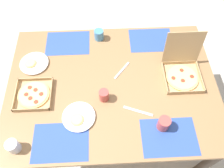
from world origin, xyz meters
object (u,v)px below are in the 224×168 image
at_px(plate_near_right, 79,117).
at_px(cup_clear_right, 13,146).
at_px(cup_spare, 104,95).
at_px(cup_clear_left, 164,124).
at_px(cup_red, 99,35).
at_px(pizza_box_corner_right, 34,95).
at_px(pizza_box_center, 182,71).
at_px(plate_near_left, 34,63).

height_order(plate_near_right, cup_clear_right, cup_clear_right).
distance_m(cup_clear_right, cup_spare, 0.66).
bearing_deg(cup_clear_left, cup_red, 116.35).
bearing_deg(cup_clear_left, pizza_box_corner_right, 162.30).
bearing_deg(cup_spare, cup_clear_right, -149.67).
height_order(plate_near_right, cup_spare, cup_spare).
xyz_separation_m(plate_near_right, cup_red, (0.15, 0.73, 0.03)).
bearing_deg(cup_red, cup_clear_right, -120.73).
bearing_deg(pizza_box_center, cup_clear_right, -156.20).
xyz_separation_m(cup_clear_left, cup_red, (-0.40, 0.82, -0.01)).
distance_m(plate_near_left, cup_clear_right, 0.67).
relative_size(cup_clear_right, cup_clear_left, 0.87).
height_order(pizza_box_center, plate_near_left, pizza_box_center).
height_order(pizza_box_corner_right, cup_clear_right, cup_clear_right).
distance_m(pizza_box_center, plate_near_right, 0.83).
relative_size(plate_near_left, cup_clear_right, 2.53).
bearing_deg(pizza_box_corner_right, cup_clear_left, -17.70).
bearing_deg(pizza_box_center, cup_spare, -163.17).
height_order(plate_near_right, cup_red, cup_red).
distance_m(plate_near_right, cup_red, 0.74).
relative_size(plate_near_right, cup_red, 2.60).
bearing_deg(plate_near_right, plate_near_left, 127.46).
distance_m(pizza_box_center, cup_clear_right, 1.27).
relative_size(pizza_box_corner_right, cup_spare, 2.88).
bearing_deg(pizza_box_corner_right, cup_spare, -5.57).
bearing_deg(cup_red, cup_spare, -87.63).
distance_m(pizza_box_corner_right, cup_clear_left, 0.93).
distance_m(pizza_box_corner_right, plate_near_right, 0.38).
xyz_separation_m(cup_clear_right, cup_clear_left, (0.95, 0.10, 0.01)).
xyz_separation_m(plate_near_right, plate_near_left, (-0.36, 0.47, 0.00)).
xyz_separation_m(plate_near_left, cup_spare, (0.54, -0.33, 0.04)).
bearing_deg(cup_clear_left, plate_near_right, 170.74).
bearing_deg(cup_clear_right, cup_clear_left, 6.00).
bearing_deg(cup_clear_right, cup_red, 59.27).
distance_m(plate_near_left, cup_clear_left, 1.08).
distance_m(pizza_box_corner_right, cup_clear_right, 0.39).
xyz_separation_m(plate_near_left, cup_clear_right, (-0.03, -0.66, 0.03)).
bearing_deg(cup_clear_left, plate_near_left, 148.45).
bearing_deg(plate_near_left, cup_clear_left, -31.55).
bearing_deg(cup_red, plate_near_right, -101.88).
distance_m(pizza_box_center, pizza_box_corner_right, 1.10).
relative_size(pizza_box_center, cup_red, 3.64).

